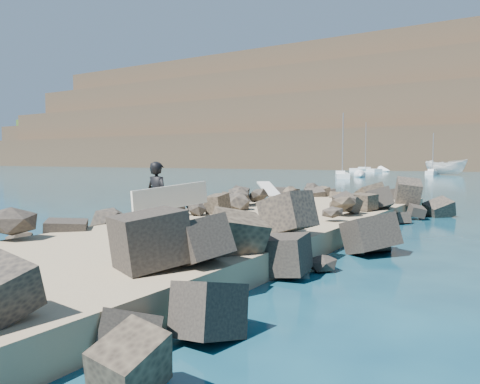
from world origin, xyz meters
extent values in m
plane|color=#0F384C|center=(0.00, 0.00, 0.00)|extent=(800.00, 800.00, 0.00)
cube|color=#8C7759|center=(0.00, -2.00, 0.30)|extent=(6.00, 26.00, 0.60)
cube|color=#272421|center=(-2.90, -1.50, 0.50)|extent=(2.60, 22.00, 1.00)
cube|color=black|center=(2.90, -1.50, 0.50)|extent=(2.60, 22.00, 1.00)
cube|color=silver|center=(-2.50, 5.43, 1.04)|extent=(2.06, 2.19, 0.08)
imported|color=white|center=(-4.34, 68.46, 1.25)|extent=(6.70, 3.15, 2.50)
imported|color=black|center=(-0.43, -4.19, 1.52)|extent=(0.71, 0.51, 1.83)
cube|color=silver|center=(0.02, -4.19, 1.57)|extent=(0.55, 2.23, 0.71)
cube|color=white|center=(-20.95, 79.84, 0.25)|extent=(7.80, 6.54, 0.80)
cylinder|color=gray|center=(-20.95, 79.84, 5.21)|extent=(0.12, 0.12, 9.22)
cube|color=white|center=(-20.95, 79.24, 0.75)|extent=(2.68, 2.49, 0.44)
cube|color=white|center=(-6.19, 67.55, 0.25)|extent=(1.28, 5.57, 0.80)
cylinder|color=gray|center=(-6.19, 67.55, 3.65)|extent=(0.12, 0.12, 6.11)
cube|color=white|center=(-6.19, 66.88, 0.75)|extent=(0.90, 1.56, 0.44)
cube|color=white|center=(-14.11, 47.46, 0.25)|extent=(4.25, 7.41, 0.80)
cylinder|color=gray|center=(-14.11, 47.46, 4.64)|extent=(0.12, 0.12, 8.08)
cube|color=white|center=(-14.11, 46.64, 0.75)|extent=(1.86, 2.35, 0.44)
cube|color=white|center=(-40.00, 152.00, 34.00)|extent=(10.00, 8.00, 4.00)
camera|label=1|loc=(7.47, -12.95, 2.49)|focal=35.00mm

